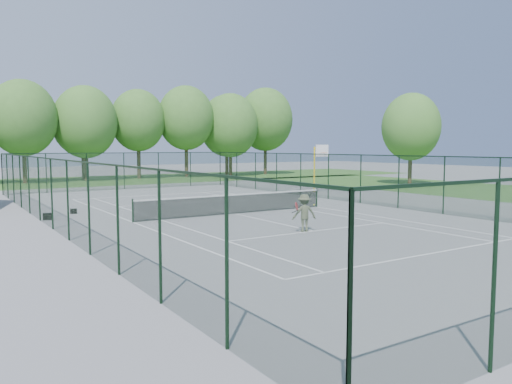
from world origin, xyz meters
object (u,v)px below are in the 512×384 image
basketball_goal (319,159)px  sports_bag_a (48,216)px  tennis_net (235,203)px  tennis_player (304,213)px

basketball_goal → sports_bag_a: basketball_goal is taller
tennis_net → tennis_player: 6.27m
sports_bag_a → tennis_player: tennis_player is taller
sports_bag_a → tennis_player: 12.44m
basketball_goal → sports_bag_a: 20.80m
tennis_net → sports_bag_a: size_ratio=26.77×
tennis_net → sports_bag_a: (-8.65, 3.01, -0.41)m
tennis_net → basketball_goal: 13.76m
tennis_net → basketball_goal: size_ratio=3.04×
basketball_goal → tennis_player: size_ratio=2.08×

